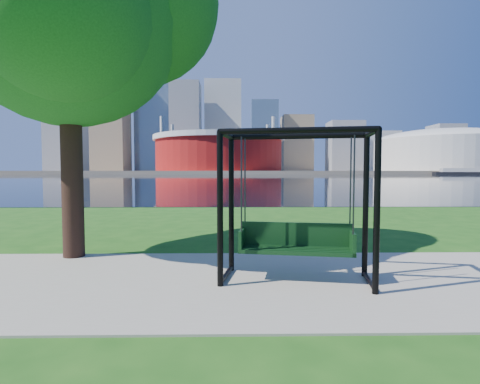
{
  "coord_description": "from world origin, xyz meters",
  "views": [
    {
      "loc": [
        -0.4,
        -6.46,
        1.79
      ],
      "look_at": [
        -0.29,
        0.0,
        1.43
      ],
      "focal_mm": 28.0,
      "sensor_mm": 36.0,
      "label": 1
    }
  ],
  "objects": [
    {
      "name": "ground",
      "position": [
        0.0,
        0.0,
        0.0
      ],
      "size": [
        900.0,
        900.0,
        0.0
      ],
      "primitive_type": "plane",
      "color": "#1E5114",
      "rests_on": "ground"
    },
    {
      "name": "path",
      "position": [
        0.0,
        -0.5,
        0.01
      ],
      "size": [
        120.0,
        4.0,
        0.03
      ],
      "primitive_type": "cube",
      "color": "#9E937F",
      "rests_on": "ground"
    },
    {
      "name": "river",
      "position": [
        0.0,
        102.0,
        0.01
      ],
      "size": [
        900.0,
        180.0,
        0.02
      ],
      "primitive_type": "cube",
      "color": "black",
      "rests_on": "ground"
    },
    {
      "name": "far_bank",
      "position": [
        0.0,
        306.0,
        1.0
      ],
      "size": [
        900.0,
        228.0,
        2.0
      ],
      "primitive_type": "cube",
      "color": "#937F60",
      "rests_on": "ground"
    },
    {
      "name": "stadium",
      "position": [
        -10.0,
        235.0,
        14.23
      ],
      "size": [
        83.0,
        83.0,
        32.0
      ],
      "color": "maroon",
      "rests_on": "far_bank"
    },
    {
      "name": "arena",
      "position": [
        135.0,
        235.0,
        15.87
      ],
      "size": [
        84.0,
        84.0,
        26.56
      ],
      "color": "beige",
      "rests_on": "far_bank"
    },
    {
      "name": "skyline",
      "position": [
        -4.27,
        319.39,
        35.89
      ],
      "size": [
        392.0,
        66.0,
        96.5
      ],
      "color": "gray",
      "rests_on": "far_bank"
    },
    {
      "name": "swing",
      "position": [
        0.61,
        -0.51,
        1.18
      ],
      "size": [
        2.52,
        1.43,
        2.43
      ],
      "rotation": [
        0.0,
        0.0,
        -0.18
      ],
      "color": "black",
      "rests_on": "ground"
    },
    {
      "name": "park_tree",
      "position": [
        -3.76,
        1.32,
        5.16
      ],
      "size": [
        5.98,
        5.4,
        7.43
      ],
      "color": "black",
      "rests_on": "ground"
    },
    {
      "name": "barge",
      "position": [
        120.45,
        182.92,
        1.52
      ],
      "size": [
        34.71,
        17.58,
        3.35
      ],
      "rotation": [
        0.0,
        0.0,
        -0.27
      ],
      "color": "black",
      "rests_on": "river"
    }
  ]
}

